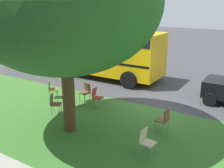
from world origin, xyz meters
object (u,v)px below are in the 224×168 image
object	(u,v)px
chair_0	(52,88)
chair_2	(86,91)
chair_1	(146,140)
chair_3	(54,102)
chair_4	(164,119)
street_tree	(64,2)
chair_5	(96,96)
school_bus	(84,47)

from	to	relation	value
chair_0	chair_2	world-z (taller)	same
chair_2	chair_1	bearing A→B (deg)	147.93
chair_0	chair_2	size ratio (longest dim) A/B	1.00
chair_3	chair_4	xyz separation A→B (m)	(-4.47, -0.87, 0.00)
street_tree	chair_4	bearing A→B (deg)	-150.97
chair_3	chair_5	bearing A→B (deg)	-123.65
chair_3	chair_5	xyz separation A→B (m)	(-1.04, -1.57, 0.00)
street_tree	chair_5	bearing A→B (deg)	-79.02
chair_2	school_bus	bearing A→B (deg)	-51.71
street_tree	chair_3	xyz separation A→B (m)	(1.50, -0.78, -3.97)
chair_4	chair_5	size ratio (longest dim) A/B	1.00
chair_1	chair_5	size ratio (longest dim) A/B	1.00
chair_3	chair_2	bearing A→B (deg)	-96.81
chair_3	chair_4	bearing A→B (deg)	-168.99
chair_3	school_bus	bearing A→B (deg)	-63.24
chair_3	school_bus	xyz separation A→B (m)	(2.99, -5.93, 1.24)
chair_2	chair_4	world-z (taller)	same
school_bus	chair_3	bearing A→B (deg)	116.76
chair_1	chair_5	bearing A→B (deg)	-34.57
chair_0	chair_1	bearing A→B (deg)	159.56
street_tree	chair_2	size ratio (longest dim) A/B	7.77
chair_1	school_bus	world-z (taller)	school_bus
chair_4	school_bus	xyz separation A→B (m)	(7.46, -5.06, 1.24)
chair_5	street_tree	bearing A→B (deg)	100.98
street_tree	chair_1	world-z (taller)	street_tree
street_tree	chair_0	distance (m)	5.43
street_tree	chair_2	xyz separation A→B (m)	(1.28, -2.64, -3.97)
chair_2	chair_3	distance (m)	1.88
chair_4	chair_5	bearing A→B (deg)	-11.52
chair_2	chair_0	bearing A→B (deg)	15.02
chair_1	chair_5	xyz separation A→B (m)	(3.52, -2.43, 0.00)
chair_0	chair_5	distance (m)	2.55
street_tree	chair_0	world-z (taller)	street_tree
chair_1	school_bus	size ratio (longest dim) A/B	0.08
school_bus	street_tree	bearing A→B (deg)	123.79
chair_1	chair_4	world-z (taller)	same
chair_1	school_bus	bearing A→B (deg)	-41.95
chair_2	chair_5	distance (m)	0.87
chair_2	chair_5	size ratio (longest dim) A/B	1.00
street_tree	school_bus	distance (m)	8.52
chair_4	chair_2	bearing A→B (deg)	-13.16
chair_0	chair_4	distance (m)	5.99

